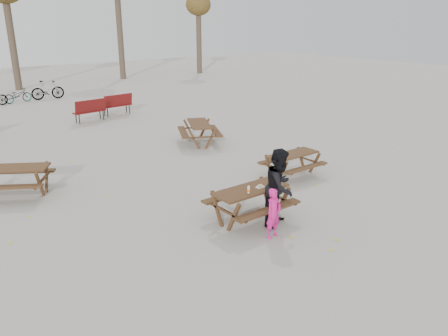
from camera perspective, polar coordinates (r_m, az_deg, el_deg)
ground at (r=10.29m, az=3.45°, el=-6.70°), size 80.00×80.00×0.00m
main_picnic_table at (r=10.06m, az=3.51°, el=-3.68°), size 1.80×1.45×0.78m
food_tray at (r=10.05m, az=4.74°, el=-2.47°), size 0.18×0.11×0.03m
bread_roll at (r=10.03m, az=4.75°, el=-2.24°), size 0.14×0.06×0.05m
soda_bottle at (r=9.70m, az=3.24°, el=-2.88°), size 0.07×0.07×0.17m
child at (r=9.31m, az=6.50°, el=-5.90°), size 0.43×0.30×1.11m
adult at (r=9.81m, az=7.31°, el=-2.50°), size 1.07×0.98×1.78m
picnic_table_east at (r=13.10m, az=8.91°, el=0.43°), size 1.63×1.32×0.70m
picnic_table_north at (r=12.78m, az=-25.78°, el=-1.56°), size 2.31×2.20×0.78m
picnic_table_far at (r=16.45m, az=-3.22°, el=4.57°), size 2.13×2.28×0.78m
park_bench_row at (r=20.34m, az=-23.93°, el=6.10°), size 9.67×1.46×1.03m
fallen_leaves at (r=12.38m, az=-2.45°, el=-2.15°), size 11.00×11.00×0.01m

